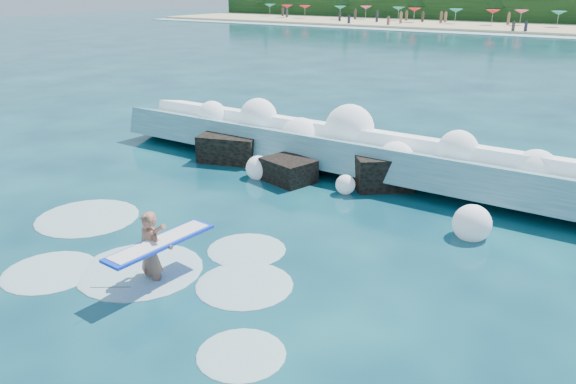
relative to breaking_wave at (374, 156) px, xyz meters
name	(u,v)px	position (x,y,z in m)	size (l,w,h in m)	color
ground	(188,252)	(-1.05, -7.77, -0.60)	(200.00, 200.00, 0.00)	#07273D
breaking_wave	(374,156)	(0.00, 0.00, 0.00)	(19.95, 3.04, 1.72)	teal
rock_cluster	(292,162)	(-2.30, -1.47, -0.22)	(8.02, 3.06, 1.21)	black
surfer_with_board	(153,251)	(-0.68, -9.18, 0.08)	(1.02, 2.99, 1.86)	#9F624A
wave_spray	(366,143)	(-0.31, -0.07, 0.41)	(15.38, 5.09, 2.22)	white
surf_foam	(138,255)	(-1.89, -8.58, -0.60)	(9.35, 5.26, 0.14)	silver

